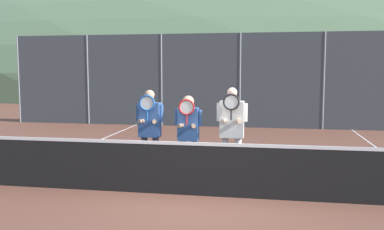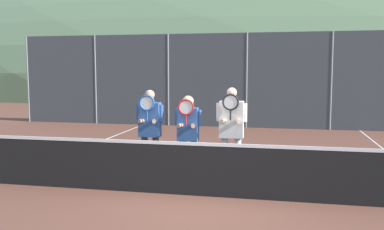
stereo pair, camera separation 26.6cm
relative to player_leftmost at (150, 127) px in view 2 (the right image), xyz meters
The scene contains 12 objects.
ground_plane 1.88m from the player_leftmost, 37.48° to the right, with size 120.00×120.00×0.00m, color brown.
hill_distant 55.85m from the player_leftmost, 88.73° to the left, with size 143.63×79.80×27.93m.
clubhouse_building 15.55m from the player_leftmost, 80.24° to the left, with size 14.25×5.50×3.25m.
fence_back 8.23m from the player_leftmost, 81.33° to the left, with size 18.34×0.06×3.56m.
tennis_net 1.66m from the player_leftmost, 37.48° to the right, with size 11.00×0.09×1.04m.
court_line_left_sideline 3.67m from the player_leftmost, 144.28° to the left, with size 0.05×16.00×0.01m, color white.
player_leftmost is the anchor object (origin of this frame).
player_center_left 0.78m from the player_leftmost, ahead, with size 0.54×0.34×1.69m.
player_center_right 1.62m from the player_leftmost, ahead, with size 0.59×0.34×1.85m.
car_far_left 12.11m from the player_leftmost, 109.26° to the left, with size 4.45×1.91×1.76m.
car_left_of_center 11.02m from the player_leftmost, 84.62° to the left, with size 4.71×1.99×1.66m.
car_center 12.51m from the player_leftmost, 60.74° to the left, with size 4.55×2.03×1.90m.
Camera 2 is at (1.33, -7.11, 2.18)m, focal length 40.00 mm.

